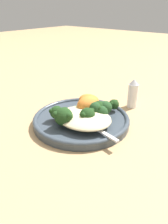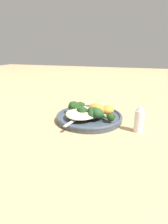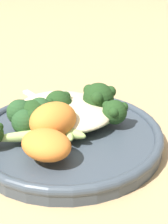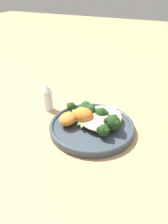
% 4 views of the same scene
% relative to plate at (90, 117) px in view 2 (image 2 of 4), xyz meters
% --- Properties ---
extents(ground_plane, '(4.00, 4.00, 0.00)m').
position_rel_plate_xyz_m(ground_plane, '(0.01, 0.00, -0.01)').
color(ground_plane, tan).
extents(plate, '(0.24, 0.24, 0.02)m').
position_rel_plate_xyz_m(plate, '(0.00, 0.00, 0.00)').
color(plate, '#38424C').
rests_on(plate, ground_plane).
extents(quinoa_mound, '(0.13, 0.11, 0.02)m').
position_rel_plate_xyz_m(quinoa_mound, '(-0.02, 0.02, 0.02)').
color(quinoa_mound, beige).
rests_on(quinoa_mound, plate).
extents(broccoli_stalk_0, '(0.05, 0.10, 0.03)m').
position_rel_plate_xyz_m(broccoli_stalk_0, '(0.03, 0.04, 0.02)').
color(broccoli_stalk_0, '#9EBC66').
rests_on(broccoli_stalk_0, plate).
extents(broccoli_stalk_1, '(0.05, 0.11, 0.04)m').
position_rel_plate_xyz_m(broccoli_stalk_1, '(0.00, 0.05, 0.03)').
color(broccoli_stalk_1, '#9EBC66').
rests_on(broccoli_stalk_1, plate).
extents(broccoli_stalk_2, '(0.09, 0.07, 0.04)m').
position_rel_plate_xyz_m(broccoli_stalk_2, '(-0.02, 0.01, 0.03)').
color(broccoli_stalk_2, '#9EBC66').
rests_on(broccoli_stalk_2, plate).
extents(broccoli_stalk_3, '(0.09, 0.04, 0.04)m').
position_rel_plate_xyz_m(broccoli_stalk_3, '(-0.02, -0.03, 0.03)').
color(broccoli_stalk_3, '#9EBC66').
rests_on(broccoli_stalk_3, plate).
extents(broccoli_stalk_4, '(0.09, 0.10, 0.03)m').
position_rel_plate_xyz_m(broccoli_stalk_4, '(-0.02, -0.06, 0.02)').
color(broccoli_stalk_4, '#9EBC66').
rests_on(broccoli_stalk_4, plate).
extents(sweet_potato_chunk_0, '(0.06, 0.07, 0.04)m').
position_rel_plate_xyz_m(sweet_potato_chunk_0, '(0.00, -0.02, 0.03)').
color(sweet_potato_chunk_0, orange).
rests_on(sweet_potato_chunk_0, plate).
extents(sweet_potato_chunk_1, '(0.06, 0.05, 0.03)m').
position_rel_plate_xyz_m(sweet_potato_chunk_1, '(0.03, -0.06, 0.03)').
color(sweet_potato_chunk_1, orange).
rests_on(sweet_potato_chunk_1, plate).
extents(kale_tuft, '(0.06, 0.06, 0.04)m').
position_rel_plate_xyz_m(kale_tuft, '(-0.03, -0.03, 0.03)').
color(kale_tuft, '#234723').
rests_on(kale_tuft, plate).
extents(spoon, '(0.11, 0.04, 0.01)m').
position_rel_plate_xyz_m(spoon, '(-0.06, 0.03, 0.01)').
color(spoon, silver).
rests_on(spoon, plate).
extents(salt_shaker, '(0.03, 0.03, 0.08)m').
position_rel_plate_xyz_m(salt_shaker, '(-0.05, -0.17, 0.03)').
color(salt_shaker, white).
rests_on(salt_shaker, ground_plane).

